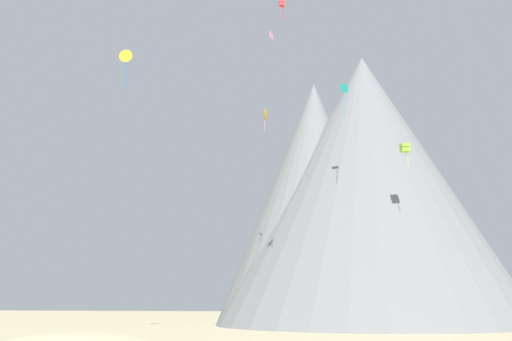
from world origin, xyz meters
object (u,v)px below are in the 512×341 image
object	(u,v)px
kite_yellow_high	(126,57)
kite_lime_mid	(405,148)
kite_pink_high	(271,36)
kite_gold_high	(265,115)
kite_teal_high	(345,92)
kite_red_high	(282,4)
rock_massif	(354,192)

from	to	relation	value
kite_yellow_high	kite_lime_mid	size ratio (longest dim) A/B	1.59
kite_pink_high	kite_gold_high	size ratio (longest dim) A/B	0.24
kite_pink_high	kite_teal_high	distance (m)	31.81
kite_pink_high	kite_lime_mid	bearing A→B (deg)	-142.28
kite_red_high	kite_gold_high	size ratio (longest dim) A/B	0.82
kite_pink_high	kite_yellow_high	distance (m)	28.69
rock_massif	kite_pink_high	xyz separation A→B (m)	(-5.79, -52.62, 6.59)
kite_red_high	kite_yellow_high	xyz separation A→B (m)	(-21.75, 2.72, -4.14)
kite_pink_high	kite_teal_high	world-z (taller)	kite_teal_high
rock_massif	kite_lime_mid	xyz separation A→B (m)	(8.13, -21.79, 2.24)
kite_red_high	kite_pink_high	bearing A→B (deg)	169.03
rock_massif	kite_red_high	bearing A→B (deg)	-99.80
kite_red_high	kite_teal_high	bearing A→B (deg)	-35.97
kite_red_high	rock_massif	bearing A→B (deg)	-24.80
kite_red_high	kite_lime_mid	xyz separation A→B (m)	(14.87, 17.27, -15.01)
kite_lime_mid	kite_gold_high	distance (m)	20.84
kite_teal_high	kite_lime_mid	size ratio (longest dim) A/B	1.46
kite_red_high	kite_pink_high	xyz separation A→B (m)	(0.96, -13.56, -10.66)
rock_massif	kite_lime_mid	distance (m)	23.36
kite_teal_high	kite_yellow_high	distance (m)	32.03
rock_massif	kite_teal_high	world-z (taller)	rock_massif
rock_massif	kite_lime_mid	bearing A→B (deg)	-69.55
kite_yellow_high	kite_lime_mid	world-z (taller)	kite_yellow_high
kite_yellow_high	kite_lime_mid	bearing A→B (deg)	-168.16
kite_gold_high	rock_massif	bearing A→B (deg)	127.53
kite_teal_high	kite_lime_mid	xyz separation A→B (m)	(8.21, -0.12, -8.99)
kite_lime_mid	kite_red_high	bearing A→B (deg)	-148.73
kite_red_high	kite_pink_high	size ratio (longest dim) A/B	3.40
kite_pink_high	kite_teal_high	size ratio (longest dim) A/B	0.16
kite_red_high	kite_yellow_high	distance (m)	22.31
kite_lime_mid	kite_gold_high	bearing A→B (deg)	166.67
kite_lime_mid	rock_massif	bearing A→B (deg)	92.46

